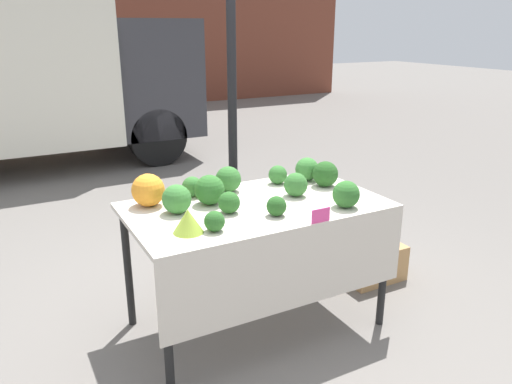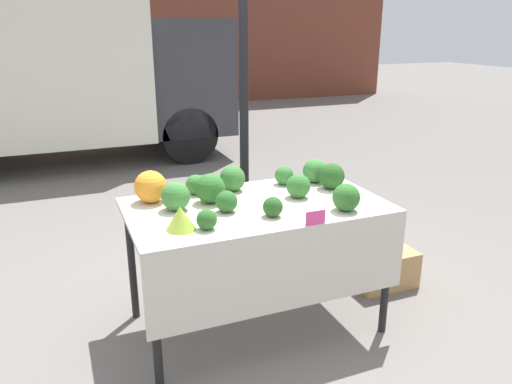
# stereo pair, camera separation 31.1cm
# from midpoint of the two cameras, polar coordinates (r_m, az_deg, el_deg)

# --- Properties ---
(ground_plane) EXTENTS (40.00, 40.00, 0.00)m
(ground_plane) POSITION_cam_midpoint_polar(r_m,az_deg,el_deg) (3.53, 2.61, -14.81)
(ground_plane) COLOR slate
(tent_pole) EXTENTS (0.07, 0.07, 2.30)m
(tent_pole) POSITION_cam_midpoint_polar(r_m,az_deg,el_deg) (3.87, 0.95, 6.74)
(tent_pole) COLOR black
(tent_pole) RESTS_ON ground_plane
(parked_truck) EXTENTS (4.50, 2.06, 2.68)m
(parked_truck) POSITION_cam_midpoint_polar(r_m,az_deg,el_deg) (7.83, -20.71, 13.62)
(parked_truck) COLOR silver
(parked_truck) RESTS_ON ground_plane
(market_table) EXTENTS (1.61, 0.92, 0.87)m
(market_table) POSITION_cam_midpoint_polar(r_m,az_deg,el_deg) (3.12, 3.33, -3.75)
(market_table) COLOR beige
(market_table) RESTS_ON ground_plane
(orange_cauliflower) EXTENTS (0.21, 0.21, 0.21)m
(orange_cauliflower) POSITION_cam_midpoint_polar(r_m,az_deg,el_deg) (3.18, -9.25, 0.56)
(orange_cauliflower) COLOR orange
(orange_cauliflower) RESTS_ON market_table
(romanesco_head) EXTENTS (0.17, 0.17, 0.13)m
(romanesco_head) POSITION_cam_midpoint_polar(r_m,az_deg,el_deg) (2.74, -5.42, -3.06)
(romanesco_head) COLOR #93B238
(romanesco_head) RESTS_ON market_table
(broccoli_head_0) EXTENTS (0.17, 0.17, 0.17)m
(broccoli_head_0) POSITION_cam_midpoint_polar(r_m,az_deg,el_deg) (3.37, -0.07, 1.52)
(broccoli_head_0) COLOR #336B2D
(broccoli_head_0) RESTS_ON market_table
(broccoli_head_1) EXTENTS (0.17, 0.17, 0.17)m
(broccoli_head_1) POSITION_cam_midpoint_polar(r_m,az_deg,el_deg) (3.60, 9.20, 2.38)
(broccoli_head_1) COLOR #387533
(broccoli_head_1) RESTS_ON market_table
(broccoli_head_2) EXTENTS (0.19, 0.19, 0.19)m
(broccoli_head_2) POSITION_cam_midpoint_polar(r_m,az_deg,el_deg) (3.14, -2.44, 0.38)
(broccoli_head_2) COLOR #2D6628
(broccoli_head_2) RESTS_ON market_table
(broccoli_head_3) EXTENTS (0.12, 0.12, 0.12)m
(broccoli_head_3) POSITION_cam_midpoint_polar(r_m,az_deg,el_deg) (2.74, -2.42, -3.22)
(broccoli_head_3) COLOR #285B23
(broccoli_head_3) RESTS_ON market_table
(broccoli_head_4) EXTENTS (0.13, 0.13, 0.13)m
(broccoli_head_4) POSITION_cam_midpoint_polar(r_m,az_deg,el_deg) (2.98, -0.40, -1.15)
(broccoli_head_4) COLOR #285B23
(broccoli_head_4) RESTS_ON market_table
(broccoli_head_5) EXTENTS (0.16, 0.16, 0.16)m
(broccoli_head_5) POSITION_cam_midpoint_polar(r_m,az_deg,el_deg) (3.26, 7.60, 0.65)
(broccoli_head_5) COLOR #336B2D
(broccoli_head_5) RESTS_ON market_table
(broccoli_head_6) EXTENTS (0.18, 0.18, 0.18)m
(broccoli_head_6) POSITION_cam_midpoint_polar(r_m,az_deg,el_deg) (3.02, -6.28, -0.54)
(broccoli_head_6) COLOR #387533
(broccoli_head_6) RESTS_ON market_table
(broccoli_head_7) EXTENTS (0.17, 0.17, 0.17)m
(broccoli_head_7) POSITION_cam_midpoint_polar(r_m,az_deg,el_deg) (3.08, 13.15, -0.65)
(broccoli_head_7) COLOR #2D6628
(broccoli_head_7) RESTS_ON market_table
(broccoli_head_8) EXTENTS (0.12, 0.12, 0.12)m
(broccoli_head_8) POSITION_cam_midpoint_polar(r_m,az_deg,el_deg) (2.93, 4.99, -1.75)
(broccoli_head_8) COLOR #23511E
(broccoli_head_8) RESTS_ON market_table
(broccoli_head_9) EXTENTS (0.13, 0.13, 0.13)m
(broccoli_head_9) POSITION_cam_midpoint_polar(r_m,az_deg,el_deg) (3.31, -4.25, 0.80)
(broccoli_head_9) COLOR #336B2D
(broccoli_head_9) RESTS_ON market_table
(broccoli_head_10) EXTENTS (0.18, 0.18, 0.18)m
(broccoli_head_10) POSITION_cam_midpoint_polar(r_m,az_deg,el_deg) (3.48, 11.19, 1.75)
(broccoli_head_10) COLOR #23511E
(broccoli_head_10) RESTS_ON market_table
(broccoli_head_11) EXTENTS (0.13, 0.13, 0.13)m
(broccoli_head_11) POSITION_cam_midpoint_polar(r_m,az_deg,el_deg) (3.52, 5.77, 1.86)
(broccoli_head_11) COLOR #336B2D
(broccoli_head_11) RESTS_ON market_table
(price_sign) EXTENTS (0.12, 0.01, 0.08)m
(price_sign) POSITION_cam_midpoint_polar(r_m,az_deg,el_deg) (2.84, 9.95, -2.98)
(price_sign) COLOR #EF4793
(price_sign) RESTS_ON market_table
(produce_crate) EXTENTS (0.47, 0.30, 0.29)m
(produce_crate) POSITION_cam_midpoint_polar(r_m,az_deg,el_deg) (4.08, 16.60, -8.44)
(produce_crate) COLOR tan
(produce_crate) RESTS_ON ground_plane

